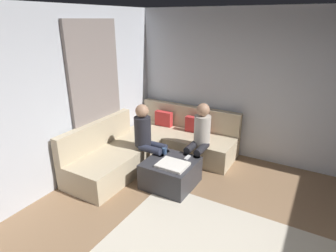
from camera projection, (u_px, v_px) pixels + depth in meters
wall_back at (290, 91)px, 4.69m from camera, size 6.00×0.12×2.70m
wall_left at (21, 111)px, 3.69m from camera, size 0.12×6.00×2.70m
curtain_panel at (97, 97)px, 4.73m from camera, size 0.06×1.10×2.50m
sectional_couch at (154, 146)px, 5.19m from camera, size 2.10×2.55×0.87m
ottoman at (171, 173)px, 4.42m from camera, size 0.76×0.76×0.42m
folded_blanket at (173, 165)px, 4.19m from camera, size 0.44×0.36×0.04m
coffee_mug at (164, 151)px, 4.58m from camera, size 0.08×0.08×0.10m
game_remote at (187, 157)px, 4.43m from camera, size 0.05×0.15×0.02m
person_on_couch_back at (200, 136)px, 4.68m from camera, size 0.30×0.60×1.20m
person_on_couch_side at (148, 136)px, 4.66m from camera, size 0.60×0.30×1.20m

